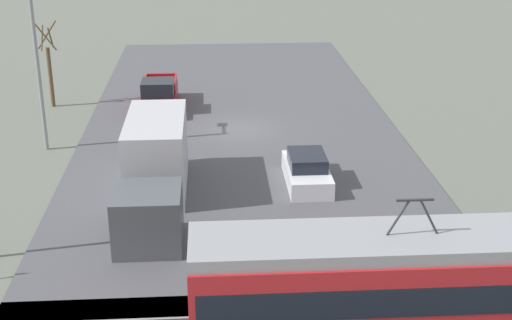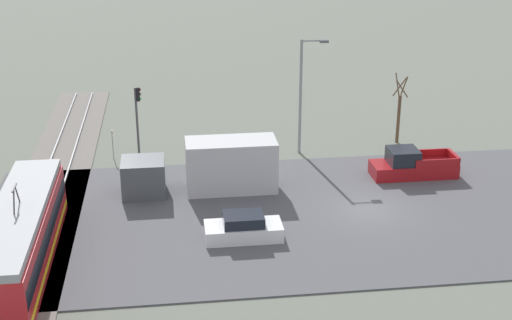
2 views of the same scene
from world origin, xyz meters
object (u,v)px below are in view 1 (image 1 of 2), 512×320
Objects in this scene: box_truck at (155,167)px; street_tree at (50,68)px; pickup_truck at (159,97)px; light_rail_tram at (408,283)px; street_lamp_near_crossing at (38,58)px; sedan_car_0 at (307,171)px.

box_truck is 1.84× the size of street_tree.
light_rail_tram is at bearing 110.89° from pickup_truck.
pickup_truck is 9.22m from street_lamp_near_crossing.
light_rail_tram is 25.03m from pickup_truck.
box_truck is 1.72× the size of pickup_truck.
pickup_truck reaches higher than sedan_car_0.
box_truck reaches higher than sedan_car_0.
box_truck is 9.79m from street_lamp_near_crossing.
sedan_car_0 is 19.22m from street_tree.
pickup_truck is 14.09m from sedan_car_0.
street_tree is at bearing -81.10° from street_lamp_near_crossing.
street_lamp_near_crossing is at bearing -49.95° from light_rail_tram.
light_rail_tram is 1.59× the size of street_lamp_near_crossing.
street_lamp_near_crossing is (-1.17, 7.45, 2.37)m from street_tree.
sedan_car_0 is 0.51× the size of street_lamp_near_crossing.
box_truck is at bearing 92.89° from pickup_truck.
sedan_car_0 is at bearing 136.80° from street_tree.
light_rail_tram is 3.11× the size of sedan_car_0.
light_rail_tram is 22.46m from street_lamp_near_crossing.
pickup_truck is 1.33× the size of sedan_car_0.
street_tree reaches higher than light_rail_tram.
pickup_truck is 1.07× the size of street_tree.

